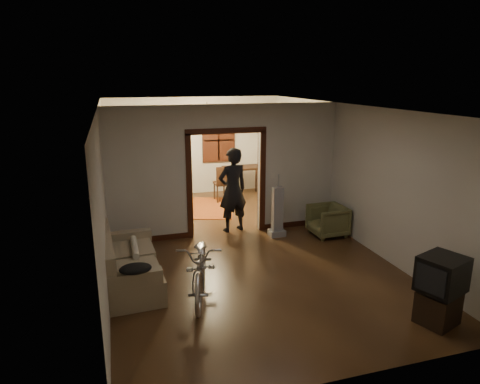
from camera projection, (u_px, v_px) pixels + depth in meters
name	position (u px, v px, depth m)	size (l,w,h in m)	color
floor	(236.00, 245.00, 8.80)	(5.00, 8.50, 0.01)	#331E10
ceiling	(235.00, 106.00, 8.07)	(5.00, 8.50, 0.01)	white
wall_back	(195.00, 146.00, 12.36)	(5.00, 0.02, 2.80)	beige
wall_left	(103.00, 188.00, 7.74)	(0.02, 8.50, 2.80)	beige
wall_right	(348.00, 171.00, 9.13)	(0.02, 8.50, 2.80)	beige
partition_wall	(226.00, 171.00, 9.13)	(5.00, 0.14, 2.80)	beige
door_casing	(226.00, 184.00, 9.20)	(1.74, 0.20, 2.32)	#33150B
far_window	(218.00, 140.00, 12.48)	(0.98, 0.06, 1.28)	black
chandelier	(207.00, 119.00, 10.50)	(0.24, 0.24, 0.24)	#FFE0A5
light_switch	(273.00, 175.00, 9.39)	(0.08, 0.01, 0.12)	silver
sofa	(130.00, 259.00, 7.01)	(0.87, 1.92, 0.88)	#7A6F51
rolled_paper	(135.00, 247.00, 7.29)	(0.11, 0.11, 0.87)	beige
jacket	(135.00, 269.00, 6.12)	(0.46, 0.35, 0.13)	black
bicycle	(201.00, 266.00, 6.67)	(0.65, 1.86, 0.98)	silver
armchair	(328.00, 221.00, 9.24)	(0.71, 0.74, 0.67)	brown
tv_stand	(438.00, 308.00, 5.95)	(0.50, 0.45, 0.45)	black
crt_tv	(442.00, 274.00, 5.81)	(0.57, 0.52, 0.50)	black
vacuum	(277.00, 212.00, 9.16)	(0.33, 0.27, 1.09)	gray
person	(233.00, 190.00, 9.37)	(0.68, 0.45, 1.87)	black
oriental_rug	(206.00, 208.00, 11.26)	(1.47, 1.93, 0.01)	maroon
locker	(156.00, 172.00, 11.75)	(0.80, 0.45, 1.61)	#1E321F
globe	(154.00, 131.00, 11.45)	(0.27, 0.27, 0.27)	#1E5972
desk	(243.00, 181.00, 12.42)	(1.11, 0.62, 0.82)	black
desk_chair	(222.00, 183.00, 11.78)	(0.45, 0.45, 1.00)	black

